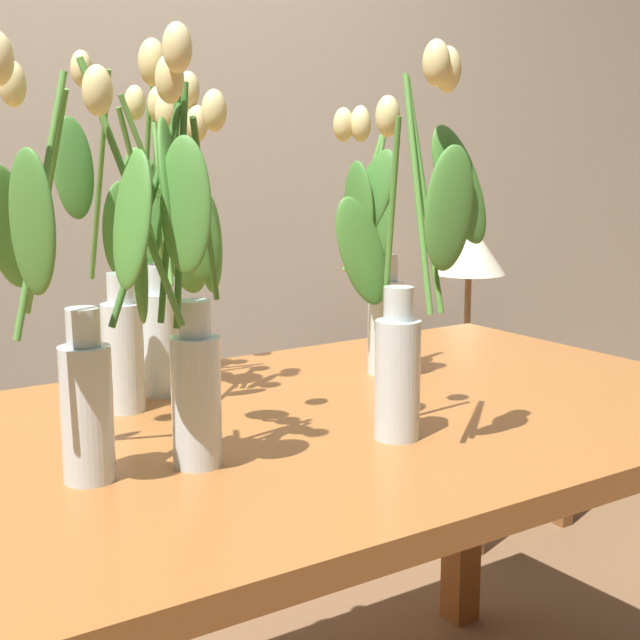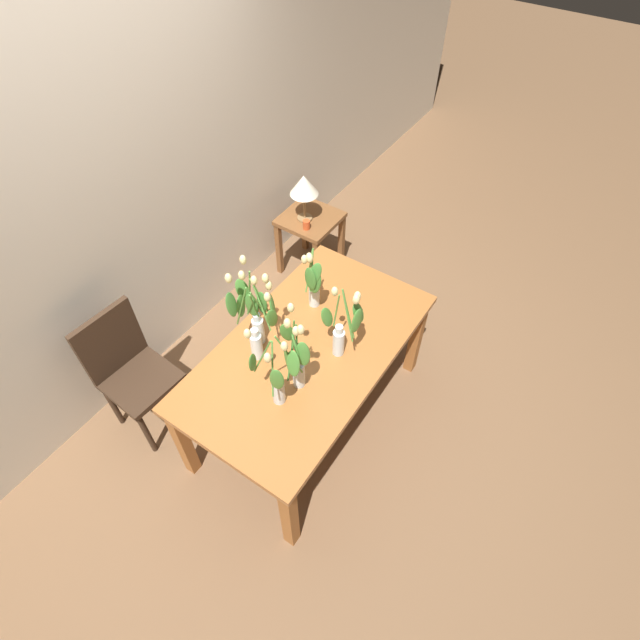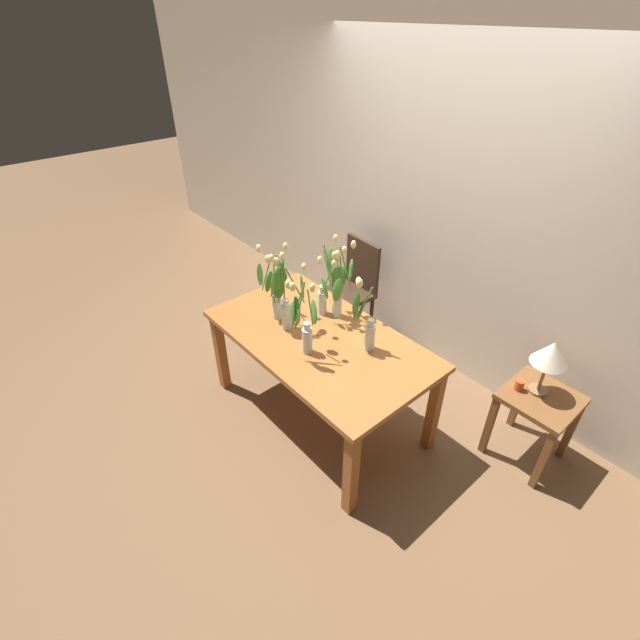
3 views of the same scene
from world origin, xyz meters
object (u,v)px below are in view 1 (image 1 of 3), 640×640
Objects in this scene: tulip_vase_1 at (162,271)px; tulip_vase_2 at (80,314)px; dining_table at (296,474)px; table_lamp at (469,251)px; side_table at (480,387)px; pillar_candle at (463,347)px; tulip_vase_5 at (407,299)px; tulip_vase_4 at (128,276)px; tulip_vase_3 at (377,270)px; tulip_vase_0 at (181,300)px.

tulip_vase_1 is 0.44m from tulip_vase_2.
dining_table is 0.42m from tulip_vase_1.
tulip_vase_2 is (-0.38, -0.08, 0.31)m from dining_table.
table_lamp is (1.28, 0.59, -0.10)m from tulip_vase_1.
side_table is 0.43m from table_lamp.
tulip_vase_5 is at bearing -136.60° from pillar_candle.
pillar_candle is (-0.13, -0.06, 0.16)m from side_table.
tulip_vase_5 reaches higher than side_table.
tulip_vase_4 is at bearing -156.82° from pillar_candle.
side_table is (1.22, 0.83, -0.22)m from dining_table.
tulip_vase_5 is (0.45, -0.10, -0.01)m from tulip_vase_2.
tulip_vase_5 is (-0.20, -0.33, 0.01)m from tulip_vase_3.
dining_table is 1.49m from side_table.
tulip_vase_0 is 1.64m from pillar_candle.
pillar_candle is (1.19, 0.51, -0.37)m from tulip_vase_1.
tulip_vase_3 is at bearing -143.96° from side_table.
tulip_vase_2 is at bearing -160.89° from tulip_vase_3.
tulip_vase_1 and tulip_vase_4 have the same top height.
tulip_vase_2 is 1.81m from table_lamp.
pillar_candle is (1.46, 0.85, -0.38)m from tulip_vase_2.
tulip_vase_0 reaches higher than tulip_vase_3.
tulip_vase_2 is 0.37m from tulip_vase_4.
tulip_vase_5 is at bearing -138.41° from side_table.
tulip_vase_1 reaches higher than tulip_vase_5.
tulip_vase_1 is at bearing 162.94° from tulip_vase_3.
pillar_candle is at bearing 30.25° from tulip_vase_2.
dining_table is 21.33× the size of pillar_candle.
tulip_vase_4 is (0.07, 0.33, -0.01)m from tulip_vase_0.
tulip_vase_5 is at bearing -68.00° from dining_table.
tulip_vase_2 is 1.73m from pillar_candle.
dining_table is at bearing -145.65° from side_table.
dining_table is 3.19× the size of tulip_vase_3.
table_lamp is at bearing 38.13° from tulip_vase_3.
tulip_vase_3 is (0.65, 0.23, -0.02)m from tulip_vase_2.
tulip_vase_1 is 1.00× the size of tulip_vase_4.
tulip_vase_3 is at bearing 28.00° from dining_table.
tulip_vase_2 is 0.98× the size of tulip_vase_4.
tulip_vase_2 reaches higher than pillar_candle.
dining_table is 1.47m from table_lamp.
tulip_vase_0 is at bearing -154.51° from tulip_vase_3.
tulip_vase_0 reaches higher than table_lamp.
tulip_vase_0 is at bearing 165.77° from tulip_vase_5.
tulip_vase_3 is 0.85× the size of tulip_vase_4.
tulip_vase_2 reaches higher than side_table.
table_lamp is at bearing 31.00° from tulip_vase_2.
side_table is at bearing 29.77° from tulip_vase_2.
tulip_vase_3 is 1.15m from table_lamp.
pillar_candle is (1.09, 0.77, -0.06)m from dining_table.
side_table is (0.94, 0.69, -0.51)m from tulip_vase_3.
tulip_vase_0 is at bearing -157.45° from dining_table.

